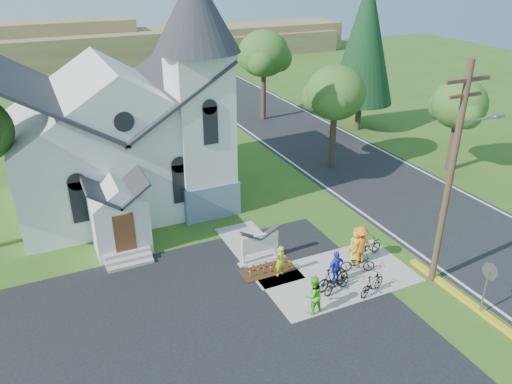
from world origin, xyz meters
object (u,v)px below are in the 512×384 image
cyclist_1 (313,295)px  bike_3 (372,284)px  church_sign (260,243)px  cyclist_0 (280,261)px  bike_0 (337,283)px  bike_2 (358,263)px  bike_1 (333,278)px  cyclist_3 (360,245)px  cyclist_2 (336,267)px  bike_4 (368,248)px  cyclist_4 (357,245)px  utility_pole (452,171)px  stop_sign (488,278)px

cyclist_1 → bike_3: (3.02, 0.00, -0.37)m
church_sign → cyclist_0: bearing=-77.7°
bike_0 → bike_2: bike_2 is taller
bike_2 → bike_1: bearing=132.6°
bike_0 → cyclist_3: (2.21, 1.45, 0.57)m
bike_0 → cyclist_2: size_ratio=0.96×
bike_1 → bike_4: bike_1 is taller
bike_0 → bike_2: (1.74, 0.89, 0.01)m
cyclist_4 → bike_3: bearing=70.4°
cyclist_0 → cyclist_2: size_ratio=0.94×
cyclist_2 → bike_4: bearing=-165.3°
utility_pole → bike_4: size_ratio=5.83×
bike_2 → cyclist_1: bearing=138.7°
stop_sign → cyclist_2: (-4.32, 4.33, -0.91)m
stop_sign → cyclist_4: 6.00m
utility_pole → cyclist_2: 6.42m
bike_2 → cyclist_3: 0.92m
stop_sign → cyclist_0: 8.71m
stop_sign → bike_1: bearing=139.3°
church_sign → cyclist_4: cyclist_4 is taller
cyclist_3 → bike_4: cyclist_3 is taller
bike_1 → cyclist_2: cyclist_2 is taller
cyclist_3 → cyclist_0: bearing=-8.7°
cyclist_0 → bike_0: bearing=113.2°
bike_1 → bike_0: bearing=-174.3°
stop_sign → cyclist_1: size_ratio=1.43×
stop_sign → bike_0: bearing=140.7°
cyclist_2 → cyclist_4: size_ratio=0.91×
cyclist_2 → cyclist_3: size_ratio=0.84×
utility_pole → cyclist_3: size_ratio=5.07×
stop_sign → bike_0: size_ratio=1.56×
utility_pole → bike_3: bearing=174.7°
bike_1 → church_sign: bearing=22.1°
church_sign → cyclist_2: bearing=-53.0°
church_sign → bike_3: 5.54m
bike_0 → stop_sign: bearing=-144.9°
stop_sign → bike_4: size_ratio=1.44×
stop_sign → cyclist_1: stop_sign is taller
bike_2 → cyclist_4: size_ratio=0.89×
utility_pole → bike_0: bearing=166.7°
cyclist_3 → cyclist_4: size_ratio=1.09×
bike_4 → bike_3: bearing=137.4°
cyclist_2 → bike_4: size_ratio=0.96×
stop_sign → cyclist_1: 7.05m
cyclist_1 → bike_1: bearing=-156.0°
cyclist_3 → church_sign: bearing=-25.8°
cyclist_0 → bike_4: 4.69m
bike_0 → bike_3: 1.53m
bike_2 → cyclist_4: 0.99m
church_sign → utility_pole: 9.18m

